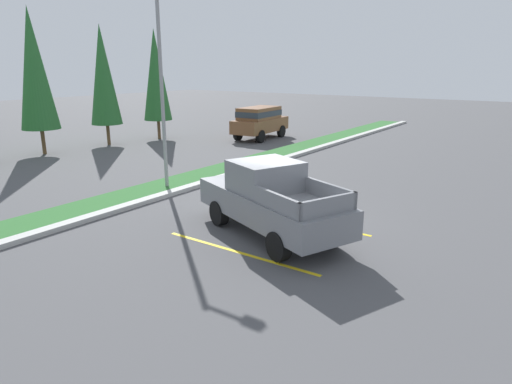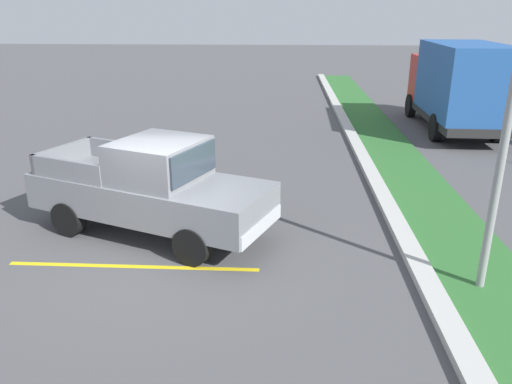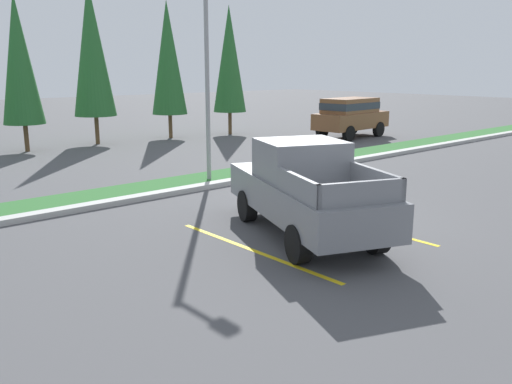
% 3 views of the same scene
% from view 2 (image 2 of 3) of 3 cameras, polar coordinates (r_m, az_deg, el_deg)
% --- Properties ---
extents(ground_plane, '(120.00, 120.00, 0.00)m').
position_cam_2_polar(ground_plane, '(10.39, -10.71, -6.74)').
color(ground_plane, '#4C4C4F').
extents(parking_line_near, '(0.12, 4.80, 0.01)m').
position_cam_2_polar(parking_line_near, '(12.69, -9.81, -1.59)').
color(parking_line_near, yellow).
rests_on(parking_line_near, ground).
extents(parking_line_far, '(0.12, 4.80, 0.01)m').
position_cam_2_polar(parking_line_far, '(9.98, -13.68, -8.16)').
color(parking_line_far, yellow).
rests_on(parking_line_far, ground).
extents(curb_strip, '(56.00, 0.40, 0.15)m').
position_cam_2_polar(curb_strip, '(10.40, 17.33, -6.88)').
color(curb_strip, '#B2B2AD').
rests_on(curb_strip, ground).
extents(grass_median, '(56.00, 1.80, 0.06)m').
position_cam_2_polar(grass_median, '(10.74, 23.04, -7.00)').
color(grass_median, '#2D662D').
rests_on(grass_median, ground).
extents(pickup_truck_main, '(3.71, 5.54, 2.10)m').
position_cam_2_polar(pickup_truck_main, '(10.90, -11.66, 0.43)').
color(pickup_truck_main, black).
rests_on(pickup_truck_main, ground).
extents(cargo_truck_distant, '(6.85, 2.62, 3.40)m').
position_cam_2_polar(cargo_truck_distant, '(21.41, 21.84, 11.23)').
color(cargo_truck_distant, black).
rests_on(cargo_truck_distant, ground).
extents(street_light, '(0.24, 1.49, 7.27)m').
position_cam_2_polar(street_light, '(8.63, 26.91, 15.11)').
color(street_light, gray).
rests_on(street_light, ground).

